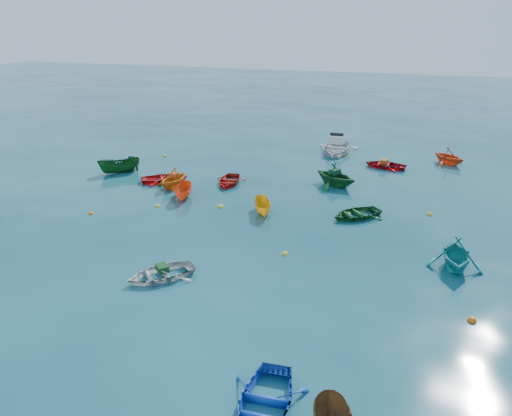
# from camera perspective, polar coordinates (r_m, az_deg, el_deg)

# --- Properties ---
(ground) EXTENTS (160.00, 160.00, 0.00)m
(ground) POSITION_cam_1_polar(r_m,az_deg,el_deg) (25.40, -3.32, -4.83)
(ground) COLOR #093845
(ground) RESTS_ON ground
(dinghy_white_near) EXTENTS (3.75, 3.78, 0.64)m
(dinghy_white_near) POSITION_cam_1_polar(r_m,az_deg,el_deg) (23.30, -10.83, -7.83)
(dinghy_white_near) COLOR beige
(dinghy_white_near) RESTS_ON ground
(dinghy_blue_se) EXTENTS (2.57, 3.51, 0.71)m
(dinghy_blue_se) POSITION_cam_1_polar(r_m,az_deg,el_deg) (16.40, 0.90, -22.01)
(dinghy_blue_se) COLOR #0E42B5
(dinghy_blue_se) RESTS_ON ground
(dinghy_orange_w) EXTENTS (2.90, 3.21, 1.48)m
(dinghy_orange_w) POSITION_cam_1_polar(r_m,az_deg,el_deg) (34.74, -9.35, 2.37)
(dinghy_orange_w) COLOR orange
(dinghy_orange_w) RESTS_ON ground
(sampan_yellow_mid) EXTENTS (1.81, 2.64, 0.96)m
(sampan_yellow_mid) POSITION_cam_1_polar(r_m,az_deg,el_deg) (29.92, 0.81, -0.55)
(sampan_yellow_mid) COLOR #F1AB15
(sampan_yellow_mid) RESTS_ON ground
(dinghy_green_e) EXTENTS (3.80, 3.73, 0.65)m
(dinghy_green_e) POSITION_cam_1_polar(r_m,az_deg,el_deg) (29.89, 11.33, -1.03)
(dinghy_green_e) COLOR #114C20
(dinghy_green_e) RESTS_ON ground
(dinghy_cyan_se) EXTENTS (2.65, 3.06, 1.58)m
(dinghy_cyan_se) POSITION_cam_1_polar(r_m,az_deg,el_deg) (25.57, 21.68, -6.28)
(dinghy_cyan_se) COLOR teal
(dinghy_cyan_se) RESTS_ON ground
(dinghy_red_nw) EXTENTS (3.97, 3.59, 0.67)m
(dinghy_red_nw) POSITION_cam_1_polar(r_m,az_deg,el_deg) (35.98, -10.39, 2.98)
(dinghy_red_nw) COLOR red
(dinghy_red_nw) RESTS_ON ground
(sampan_orange_n) EXTENTS (1.60, 2.76, 1.00)m
(sampan_orange_n) POSITION_cam_1_polar(r_m,az_deg,el_deg) (32.64, -8.22, 1.15)
(sampan_orange_n) COLOR #F14E16
(sampan_orange_n) RESTS_ON ground
(dinghy_green_n) EXTENTS (4.10, 3.93, 1.67)m
(dinghy_green_n) POSITION_cam_1_polar(r_m,az_deg,el_deg) (35.01, 9.01, 2.54)
(dinghy_green_n) COLOR #135222
(dinghy_green_n) RESTS_ON ground
(dinghy_red_ne) EXTENTS (3.44, 2.71, 0.65)m
(dinghy_red_ne) POSITION_cam_1_polar(r_m,az_deg,el_deg) (39.89, 14.51, 4.50)
(dinghy_red_ne) COLOR #AC0E15
(dinghy_red_ne) RESTS_ON ground
(dinghy_red_far) EXTENTS (2.49, 3.23, 0.62)m
(dinghy_red_far) POSITION_cam_1_polar(r_m,az_deg,el_deg) (35.04, -3.13, 2.80)
(dinghy_red_far) COLOR #AC160E
(dinghy_red_far) RESTS_ON ground
(dinghy_orange_far) EXTENTS (3.58, 3.55, 1.43)m
(dinghy_orange_far) POSITION_cam_1_polar(r_m,az_deg,el_deg) (42.39, 21.06, 4.73)
(dinghy_orange_far) COLOR #DC4614
(dinghy_orange_far) RESTS_ON ground
(sampan_green_far) EXTENTS (3.11, 3.02, 1.22)m
(sampan_green_far) POSITION_cam_1_polar(r_m,az_deg,el_deg) (38.75, -15.27, 3.92)
(sampan_green_far) COLOR #104716
(sampan_green_far) RESTS_ON ground
(motorboat_white) EXTENTS (3.52, 4.87, 1.60)m
(motorboat_white) POSITION_cam_1_polar(r_m,az_deg,el_deg) (43.38, 9.11, 6.29)
(motorboat_white) COLOR silver
(motorboat_white) RESTS_ON ground
(tarp_green_a) EXTENTS (0.77, 0.76, 0.30)m
(tarp_green_a) POSITION_cam_1_polar(r_m,az_deg,el_deg) (23.10, -10.68, -6.76)
(tarp_green_a) COLOR #114619
(tarp_green_a) RESTS_ON dinghy_white_near
(tarp_orange_a) EXTENTS (0.64, 0.53, 0.28)m
(tarp_orange_a) POSITION_cam_1_polar(r_m,az_deg,el_deg) (34.50, -9.39, 3.77)
(tarp_orange_a) COLOR #D74C16
(tarp_orange_a) RESTS_ON dinghy_orange_w
(tarp_green_b) EXTENTS (0.80, 0.86, 0.34)m
(tarp_green_b) POSITION_cam_1_polar(r_m,az_deg,el_deg) (34.75, 8.98, 4.14)
(tarp_green_b) COLOR #104223
(tarp_green_b) RESTS_ON dinghy_green_n
(tarp_orange_b) EXTENTS (0.58, 0.71, 0.31)m
(tarp_orange_b) POSITION_cam_1_polar(r_m,az_deg,el_deg) (39.77, 14.43, 5.18)
(tarp_orange_b) COLOR #B05912
(tarp_orange_b) RESTS_ON dinghy_red_ne
(buoy_ye_a) EXTENTS (0.30, 0.30, 0.30)m
(buoy_ye_a) POSITION_cam_1_polar(r_m,az_deg,el_deg) (24.99, 3.31, -5.30)
(buoy_ye_a) COLOR yellow
(buoy_ye_a) RESTS_ON ground
(buoy_or_b) EXTENTS (0.36, 0.36, 0.36)m
(buoy_or_b) POSITION_cam_1_polar(r_m,az_deg,el_deg) (21.71, 23.43, -11.80)
(buoy_or_b) COLOR #D3560B
(buoy_or_b) RESTS_ON ground
(buoy_ye_b) EXTENTS (0.30, 0.30, 0.30)m
(buoy_ye_b) POSITION_cam_1_polar(r_m,az_deg,el_deg) (31.48, -11.14, 0.18)
(buoy_ye_b) COLOR yellow
(buoy_ye_b) RESTS_ON ground
(buoy_or_c) EXTENTS (0.30, 0.30, 0.30)m
(buoy_or_c) POSITION_cam_1_polar(r_m,az_deg,el_deg) (31.34, -18.34, -0.65)
(buoy_or_c) COLOR orange
(buoy_or_c) RESTS_ON ground
(buoy_ye_c) EXTENTS (0.36, 0.36, 0.36)m
(buoy_ye_c) POSITION_cam_1_polar(r_m,az_deg,el_deg) (30.86, -4.09, 0.10)
(buoy_ye_c) COLOR yellow
(buoy_ye_c) RESTS_ON ground
(buoy_or_d) EXTENTS (0.31, 0.31, 0.31)m
(buoy_or_d) POSITION_cam_1_polar(r_m,az_deg,el_deg) (31.08, 12.27, -0.20)
(buoy_or_d) COLOR #D0630B
(buoy_or_d) RESTS_ON ground
(buoy_ye_d) EXTENTS (0.35, 0.35, 0.35)m
(buoy_ye_d) POSITION_cam_1_polar(r_m,az_deg,el_deg) (42.33, -10.36, 5.82)
(buoy_ye_d) COLOR gold
(buoy_ye_d) RESTS_ON ground
(buoy_or_e) EXTENTS (0.31, 0.31, 0.31)m
(buoy_or_e) POSITION_cam_1_polar(r_m,az_deg,el_deg) (42.53, 10.13, 5.92)
(buoy_or_e) COLOR orange
(buoy_or_e) RESTS_ON ground
(buoy_ye_e) EXTENTS (0.32, 0.32, 0.32)m
(buoy_ye_e) POSITION_cam_1_polar(r_m,az_deg,el_deg) (31.35, 19.23, -0.76)
(buoy_ye_e) COLOR gold
(buoy_ye_e) RESTS_ON ground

